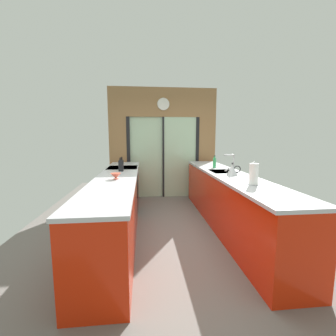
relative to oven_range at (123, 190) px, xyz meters
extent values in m
cube|color=slate|center=(0.91, -0.65, -0.47)|extent=(5.04, 7.60, 0.02)
cube|color=olive|center=(0.91, 1.15, 1.89)|extent=(2.64, 0.08, 0.70)
cube|color=#B2D1AD|center=(0.49, 1.17, 0.54)|extent=(0.80, 0.02, 2.00)
cube|color=#B2D1AD|center=(1.33, 1.13, 0.54)|extent=(0.80, 0.02, 2.00)
cube|color=black|center=(0.05, 1.15, 0.54)|extent=(0.08, 0.10, 2.00)
cube|color=black|center=(1.77, 1.15, 0.54)|extent=(0.08, 0.10, 2.00)
cube|color=black|center=(0.91, 1.15, 0.54)|extent=(0.04, 0.10, 2.00)
cube|color=olive|center=(-0.20, 1.15, 0.54)|extent=(0.42, 0.08, 2.00)
cube|color=olive|center=(2.02, 1.15, 0.54)|extent=(0.42, 0.08, 2.00)
cylinder|color=white|center=(0.91, 1.09, 1.84)|extent=(0.28, 0.03, 0.28)
torus|color=beige|center=(0.91, 1.09, 1.84)|extent=(0.30, 0.02, 0.30)
cube|color=red|center=(0.00, -1.57, -0.02)|extent=(0.58, 2.55, 0.88)
cube|color=red|center=(0.00, 0.63, -0.02)|extent=(0.58, 0.65, 0.88)
cube|color=#BCBCC1|center=(0.00, -0.95, 0.44)|extent=(0.62, 3.80, 0.04)
cube|color=red|center=(1.82, -0.95, -0.02)|extent=(0.58, 3.80, 0.88)
cube|color=#BCBCC1|center=(1.82, -0.95, 0.44)|extent=(0.62, 3.80, 0.04)
cube|color=#B7BABC|center=(1.80, -0.70, 0.44)|extent=(0.40, 0.48, 0.05)
cylinder|color=#B7BABC|center=(2.00, -0.70, 0.61)|extent=(0.02, 0.02, 0.30)
cylinder|color=#B7BABC|center=(1.91, -0.70, 0.75)|extent=(0.18, 0.02, 0.02)
cube|color=black|center=(0.00, 0.00, -0.02)|extent=(0.58, 0.60, 0.88)
cube|color=black|center=(0.29, 0.00, 0.02)|extent=(0.01, 0.48, 0.28)
cube|color=black|center=(0.00, 0.00, 0.45)|extent=(0.58, 0.60, 0.03)
cylinder|color=#B7BABC|center=(0.30, -0.18, 0.34)|extent=(0.02, 0.04, 0.04)
cylinder|color=#B7BABC|center=(0.30, 0.00, 0.34)|extent=(0.02, 0.04, 0.04)
cylinder|color=#B7BABC|center=(0.30, 0.18, 0.34)|extent=(0.02, 0.04, 0.04)
cylinder|color=#BC4C38|center=(0.02, -1.27, 0.47)|extent=(0.07, 0.07, 0.01)
cone|color=#BC4C38|center=(0.02, -1.27, 0.51)|extent=(0.15, 0.15, 0.08)
cube|color=black|center=(0.02, -0.48, 0.56)|extent=(0.08, 0.14, 0.19)
cylinder|color=black|center=(0.00, -0.48, 0.67)|extent=(0.02, 0.02, 0.06)
cylinder|color=black|center=(0.02, -0.48, 0.68)|extent=(0.02, 0.02, 0.07)
cylinder|color=black|center=(0.04, -0.48, 0.68)|extent=(0.02, 0.02, 0.07)
cone|color=#B7BABC|center=(1.80, -1.14, 0.55)|extent=(0.17, 0.17, 0.18)
sphere|color=black|center=(1.80, -1.14, 0.66)|extent=(0.03, 0.03, 0.03)
cylinder|color=#B7BABC|center=(1.72, -1.14, 0.56)|extent=(0.08, 0.02, 0.07)
torus|color=black|center=(1.88, -1.14, 0.56)|extent=(0.11, 0.01, 0.11)
cylinder|color=#339E56|center=(1.80, -0.23, 0.56)|extent=(0.06, 0.06, 0.19)
cylinder|color=#339E56|center=(1.80, -0.23, 0.67)|extent=(0.03, 0.03, 0.04)
cylinder|color=black|center=(1.80, -0.23, 0.70)|extent=(0.03, 0.03, 0.01)
cylinder|color=#B7BABC|center=(1.80, -1.85, 0.47)|extent=(0.13, 0.13, 0.01)
cylinder|color=white|center=(1.80, -1.85, 0.61)|extent=(0.11, 0.11, 0.26)
sphere|color=#B7BABC|center=(1.80, -1.85, 0.75)|extent=(0.03, 0.03, 0.03)
camera|label=1|loc=(0.42, -4.58, 1.08)|focal=24.59mm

